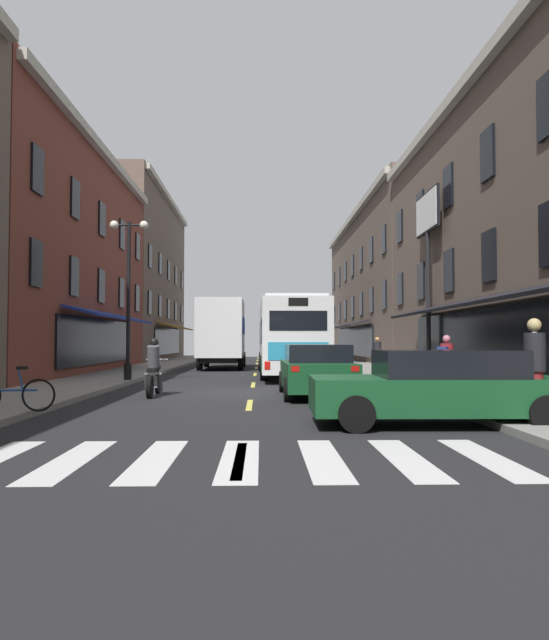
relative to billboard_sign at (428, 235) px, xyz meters
The scene contains 17 objects.
ground_plane 10.72m from the billboard_sign, 142.14° to the right, with size 34.80×80.00×0.10m, color black.
lane_centre_dashes 10.82m from the billboard_sign, 140.89° to the right, with size 0.14×73.90×0.01m.
crosswalk_near 17.99m from the billboard_sign, 114.49° to the right, with size 7.10×2.80×0.01m.
sidewalk_left 15.21m from the billboard_sign, 157.06° to the right, with size 3.00×80.00×0.14m, color gray.
sidewalk_right 8.06m from the billboard_sign, 101.85° to the right, with size 3.00×80.00×0.14m, color gray.
billboard_sign is the anchor object (origin of this frame).
transit_bus 7.46m from the billboard_sign, 152.61° to the left, with size 2.73×11.23×3.31m.
box_truck 13.58m from the billboard_sign, 133.44° to the left, with size 2.50×7.03×3.80m.
sedan_near 10.07m from the billboard_sign, 126.96° to the right, with size 2.00×4.24×1.46m.
sedan_mid 13.97m from the billboard_sign, 105.46° to the right, with size 4.68×2.00×1.39m.
motorcycle_rider 12.93m from the billboard_sign, 145.86° to the right, with size 0.62×2.07×1.66m.
bicycle_near 17.26m from the billboard_sign, 135.89° to the right, with size 1.71×0.48×0.91m.
pedestrian_near 9.11m from the billboard_sign, 102.82° to the right, with size 0.50×0.50×1.58m.
pedestrian_mid 13.97m from the billboard_sign, 98.30° to the right, with size 0.36×0.36×1.83m.
pedestrian_far 12.51m from the billboard_sign, 95.78° to the right, with size 0.36×0.36×1.61m.
pedestrian_rear 6.99m from the billboard_sign, 102.76° to the left, with size 0.36×0.36×1.61m.
street_lamp_twin 12.06m from the billboard_sign, behind, with size 1.42×0.32×5.88m.
Camera 1 is at (0.28, -17.70, 1.56)m, focal length 32.47 mm.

